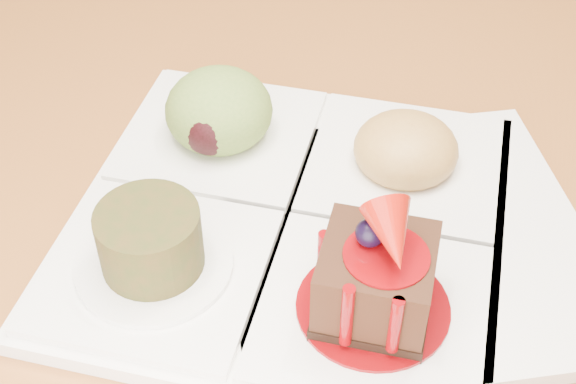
# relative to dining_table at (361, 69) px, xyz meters

# --- Properties ---
(dining_table) EXTENTS (1.00, 1.80, 0.75)m
(dining_table) POSITION_rel_dining_table_xyz_m (0.00, 0.00, 0.00)
(dining_table) COLOR brown
(dining_table) RESTS_ON ground
(sampler_plate) EXTENTS (0.29, 0.29, 0.11)m
(sampler_plate) POSITION_rel_dining_table_xyz_m (-0.01, -0.30, 0.09)
(sampler_plate) COLOR white
(sampler_plate) RESTS_ON dining_table
(second_plate) EXTENTS (0.32, 0.32, 0.01)m
(second_plate) POSITION_rel_dining_table_xyz_m (0.08, -0.30, 0.07)
(second_plate) COLOR white
(second_plate) RESTS_ON dining_table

